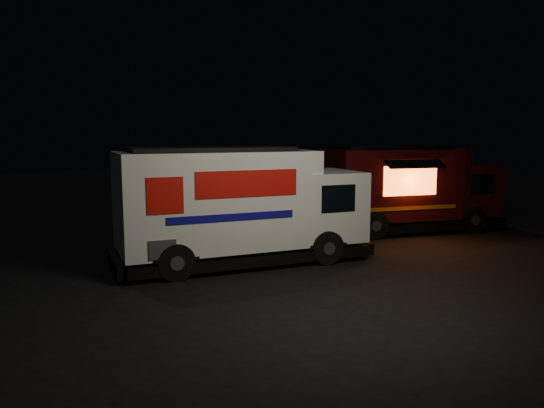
{
  "coord_description": "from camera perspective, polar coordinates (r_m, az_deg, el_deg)",
  "views": [
    {
      "loc": [
        -8.6,
        -10.74,
        3.69
      ],
      "look_at": [
        0.79,
        2.0,
        1.51
      ],
      "focal_mm": 35.0,
      "sensor_mm": 36.0,
      "label": 1
    }
  ],
  "objects": [
    {
      "name": "ground",
      "position": [
        14.24,
        2.24,
        -7.18
      ],
      "size": [
        80.0,
        80.0,
        0.0
      ],
      "primitive_type": "plane",
      "color": "black",
      "rests_on": "ground"
    },
    {
      "name": "white_truck",
      "position": [
        14.83,
        -3.07,
        -0.13
      ],
      "size": [
        7.59,
        4.09,
        3.27
      ],
      "primitive_type": null,
      "rotation": [
        0.0,
        0.0,
        -0.24
      ],
      "color": "white",
      "rests_on": "ground"
    },
    {
      "name": "red_truck",
      "position": [
        20.38,
        14.73,
        1.66
      ],
      "size": [
        7.27,
        4.68,
        3.18
      ],
      "primitive_type": null,
      "rotation": [
        0.0,
        0.0,
        -0.35
      ],
      "color": "#390E0A",
      "rests_on": "ground"
    }
  ]
}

